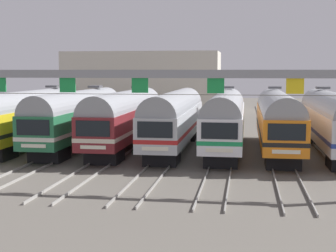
% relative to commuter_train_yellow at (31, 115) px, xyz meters
% --- Properties ---
extents(ground_plane, '(160.00, 160.00, 0.00)m').
position_rel_commuter_train_yellow_xyz_m(ground_plane, '(12.25, 0.00, -2.69)').
color(ground_plane, '#5B564F').
extents(track_bed, '(26.01, 70.00, 0.15)m').
position_rel_commuter_train_yellow_xyz_m(track_bed, '(12.25, 17.00, -2.61)').
color(track_bed, gray).
rests_on(track_bed, ground).
extents(commuter_train_yellow, '(2.88, 18.06, 5.05)m').
position_rel_commuter_train_yellow_xyz_m(commuter_train_yellow, '(0.00, 0.00, 0.00)').
color(commuter_train_yellow, gold).
rests_on(commuter_train_yellow, ground).
extents(commuter_train_green, '(2.88, 18.06, 5.05)m').
position_rel_commuter_train_yellow_xyz_m(commuter_train_green, '(4.08, 0.00, 0.00)').
color(commuter_train_green, '#236B42').
rests_on(commuter_train_green, ground).
extents(commuter_train_maroon, '(2.88, 18.06, 5.05)m').
position_rel_commuter_train_yellow_xyz_m(commuter_train_maroon, '(8.17, 0.00, 0.00)').
color(commuter_train_maroon, maroon).
rests_on(commuter_train_maroon, ground).
extents(commuter_train_stainless, '(2.88, 18.06, 4.77)m').
position_rel_commuter_train_yellow_xyz_m(commuter_train_stainless, '(12.25, -0.00, -0.00)').
color(commuter_train_stainless, '#B2B5BA').
rests_on(commuter_train_stainless, ground).
extents(commuter_train_white, '(2.88, 18.06, 5.05)m').
position_rel_commuter_train_yellow_xyz_m(commuter_train_white, '(16.34, 0.00, 0.00)').
color(commuter_train_white, white).
rests_on(commuter_train_white, ground).
extents(commuter_train_orange, '(2.88, 18.06, 5.05)m').
position_rel_commuter_train_yellow_xyz_m(commuter_train_orange, '(20.42, 0.00, 0.00)').
color(commuter_train_orange, orange).
rests_on(commuter_train_orange, ground).
extents(commuter_train_silver, '(2.88, 18.06, 5.05)m').
position_rel_commuter_train_yellow_xyz_m(commuter_train_silver, '(24.51, 0.00, 0.00)').
color(commuter_train_silver, silver).
rests_on(commuter_train_silver, ground).
extents(catenary_gantry, '(29.75, 0.44, 6.97)m').
position_rel_commuter_train_yellow_xyz_m(catenary_gantry, '(12.25, -13.50, 2.74)').
color(catenary_gantry, gray).
rests_on(catenary_gantry, ground).
extents(maintenance_building, '(24.93, 10.00, 9.43)m').
position_rel_commuter_train_yellow_xyz_m(maintenance_building, '(1.17, 41.19, 2.03)').
color(maintenance_building, beige).
rests_on(maintenance_building, ground).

